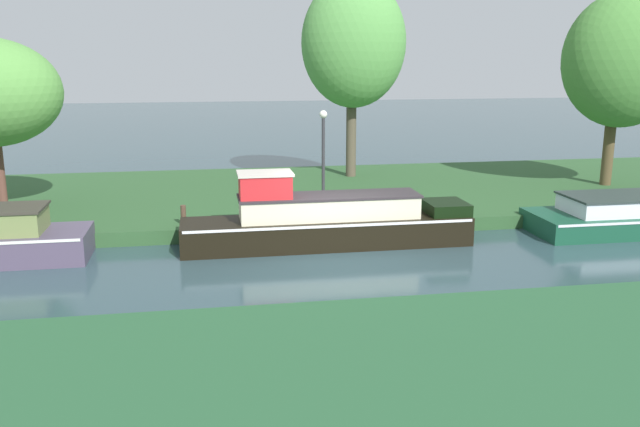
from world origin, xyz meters
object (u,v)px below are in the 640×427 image
object	(u,v)px
forest_cruiser	(624,216)
lamp_post	(323,147)
black_barge	(327,221)
willow_tree_right	(625,60)
willow_tree_centre	(354,43)
mooring_post_near	(183,215)

from	to	relation	value
forest_cruiser	lamp_post	size ratio (longest dim) A/B	1.81
black_barge	lamp_post	bearing A→B (deg)	82.12
willow_tree_right	lamp_post	world-z (taller)	willow_tree_right
forest_cruiser	willow_tree_centre	bearing A→B (deg)	128.63
willow_tree_centre	willow_tree_right	world-z (taller)	willow_tree_centre
lamp_post	black_barge	bearing A→B (deg)	-97.88
willow_tree_right	lamp_post	xyz separation A→B (m)	(-10.89, -1.58, -2.58)
mooring_post_near	willow_tree_centre	bearing A→B (deg)	46.14
black_barge	forest_cruiser	distance (m)	8.81
willow_tree_centre	willow_tree_right	distance (m)	9.53
willow_tree_right	lamp_post	distance (m)	11.30
black_barge	mooring_post_near	distance (m)	4.09
black_barge	mooring_post_near	size ratio (longest dim) A/B	14.06
willow_tree_centre	willow_tree_right	xyz separation A→B (m)	(8.83, -3.53, -0.59)
black_barge	forest_cruiser	size ratio (longest dim) A/B	1.43
willow_tree_right	mooring_post_near	world-z (taller)	willow_tree_right
willow_tree_right	mooring_post_near	bearing A→B (deg)	-168.71
black_barge	willow_tree_centre	size ratio (longest dim) A/B	1.04
forest_cruiser	mooring_post_near	distance (m)	12.73
lamp_post	mooring_post_near	xyz separation A→B (m)	(-4.24, -1.44, -1.61)
willow_tree_centre	lamp_post	world-z (taller)	willow_tree_centre
black_barge	willow_tree_right	size ratio (longest dim) A/B	1.14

